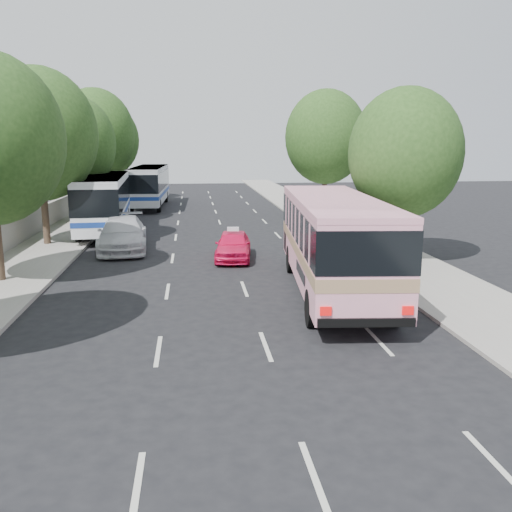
{
  "coord_description": "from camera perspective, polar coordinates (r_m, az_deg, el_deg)",
  "views": [
    {
      "loc": [
        -0.92,
        -15.85,
        5.43
      ],
      "look_at": [
        1.26,
        2.43,
        1.6
      ],
      "focal_mm": 38.0,
      "sensor_mm": 36.0,
      "label": 1
    }
  ],
  "objects": [
    {
      "name": "ground",
      "position": [
        16.78,
        -3.33,
        -7.15
      ],
      "size": [
        120.0,
        120.0,
        0.0
      ],
      "primitive_type": "plane",
      "color": "black",
      "rests_on": "ground"
    },
    {
      "name": "tree_right_near",
      "position": [
        25.7,
        15.65,
        10.82
      ],
      "size": [
        5.1,
        5.1,
        7.95
      ],
      "color": "#38281E",
      "rests_on": "ground"
    },
    {
      "name": "tree_right_far",
      "position": [
        41.04,
        7.48,
        12.63
      ],
      "size": [
        6.0,
        6.0,
        9.35
      ],
      "color": "#38281E",
      "rests_on": "ground"
    },
    {
      "name": "pink_bus",
      "position": [
        19.89,
        8.17,
        2.29
      ],
      "size": [
        3.83,
        11.3,
        3.54
      ],
      "rotation": [
        0.0,
        0.0,
        -0.09
      ],
      "color": "pink",
      "rests_on": "ground"
    },
    {
      "name": "tree_left_c",
      "position": [
        30.78,
        -21.81,
        12.23
      ],
      "size": [
        6.0,
        6.0,
        9.35
      ],
      "color": "#38281E",
      "rests_on": "ground"
    },
    {
      "name": "tree_left_f",
      "position": [
        54.35,
        -15.28,
        11.96
      ],
      "size": [
        5.88,
        5.88,
        9.16
      ],
      "color": "#38281E",
      "rests_on": "ground"
    },
    {
      "name": "taxi_roof_sign",
      "position": [
        25.64,
        -2.43,
        2.86
      ],
      "size": [
        0.57,
        0.24,
        0.18
      ],
      "primitive_type": "cube",
      "rotation": [
        0.0,
        0.0,
        -0.12
      ],
      "color": "silver",
      "rests_on": "pink_taxi"
    },
    {
      "name": "tour_coach_rear",
      "position": [
        48.31,
        -11.13,
        7.58
      ],
      "size": [
        2.86,
        11.68,
        3.47
      ],
      "rotation": [
        0.0,
        0.0,
        -0.03
      ],
      "color": "silver",
      "rests_on": "ground"
    },
    {
      "name": "white_pickup",
      "position": [
        28.81,
        -13.86,
        2.27
      ],
      "size": [
        2.84,
        6.05,
        1.71
      ],
      "primitive_type": "imported",
      "rotation": [
        0.0,
        0.0,
        0.08
      ],
      "color": "silver",
      "rests_on": "ground"
    },
    {
      "name": "sidewalk_right",
      "position": [
        37.46,
        7.85,
        3.4
      ],
      "size": [
        4.0,
        90.0,
        0.12
      ],
      "primitive_type": "cube",
      "color": "#9E998E",
      "rests_on": "ground"
    },
    {
      "name": "tree_left_e",
      "position": [
        46.42,
        -16.5,
        12.52
      ],
      "size": [
        6.3,
        6.3,
        9.82
      ],
      "color": "#38281E",
      "rests_on": "ground"
    },
    {
      "name": "low_wall",
      "position": [
        37.34,
        -21.35,
        3.98
      ],
      "size": [
        0.3,
        90.0,
        1.5
      ],
      "primitive_type": "cube",
      "color": "#9E998E",
      "rests_on": "sidewalk_left"
    },
    {
      "name": "sidewalk_left",
      "position": [
        37.04,
        -18.56,
        2.83
      ],
      "size": [
        4.0,
        90.0,
        0.15
      ],
      "primitive_type": "cube",
      "color": "#9E998E",
      "rests_on": "ground"
    },
    {
      "name": "pink_taxi",
      "position": [
        25.77,
        -2.41,
        1.15
      ],
      "size": [
        2.1,
        4.22,
        1.38
      ],
      "primitive_type": "imported",
      "rotation": [
        0.0,
        0.0,
        -0.12
      ],
      "color": "#F51553",
      "rests_on": "ground"
    },
    {
      "name": "tour_coach_front",
      "position": [
        35.08,
        -15.67,
        5.88
      ],
      "size": [
        3.25,
        11.82,
        3.5
      ],
      "rotation": [
        0.0,
        0.0,
        0.06
      ],
      "color": "white",
      "rests_on": "ground"
    },
    {
      "name": "tree_left_d",
      "position": [
        38.55,
        -18.56,
        11.46
      ],
      "size": [
        5.52,
        5.52,
        8.6
      ],
      "color": "#38281E",
      "rests_on": "ground"
    }
  ]
}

